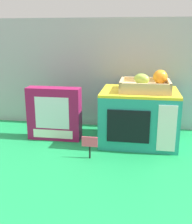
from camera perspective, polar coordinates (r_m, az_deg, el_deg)
ground_plane at (r=1.42m, az=-0.18°, el=-5.94°), size 1.70×1.70×0.00m
display_back_panel at (r=1.60m, az=1.42°, el=7.89°), size 1.61×0.03×0.61m
toy_microwave at (r=1.39m, az=8.81°, el=-0.91°), size 0.37×0.30×0.26m
food_groups_crate at (r=1.35m, az=10.47°, el=5.57°), size 0.23×0.21×0.10m
cookie_set_box at (r=1.43m, az=-8.57°, el=-0.31°), size 0.27×0.08×0.27m
price_sign at (r=1.20m, az=-1.32°, el=-6.63°), size 0.07×0.01×0.10m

